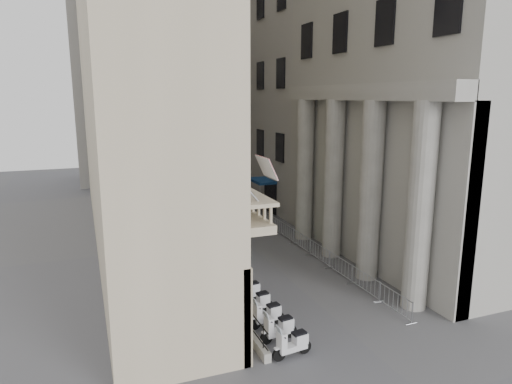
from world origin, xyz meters
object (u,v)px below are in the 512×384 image
street_lamp (170,166)px  pedestrian_b (221,202)px  scooter_0 (292,357)px  security_tent (171,182)px  info_kiosk (201,253)px  pedestrian_a (216,193)px

street_lamp → pedestrian_b: bearing=17.4°
scooter_0 → pedestrian_b: 24.33m
street_lamp → security_tent: bearing=73.5°
info_kiosk → pedestrian_b: (5.14, 12.99, -0.02)m
security_tent → street_lamp: street_lamp is taller
scooter_0 → pedestrian_a: size_ratio=0.93×
street_lamp → pedestrian_b: 6.53m
info_kiosk → pedestrian_b: 13.97m
info_kiosk → pedestrian_a: info_kiosk is taller
scooter_0 → info_kiosk: 11.05m
pedestrian_a → pedestrian_b: bearing=82.5°
street_lamp → info_kiosk: 11.53m
street_lamp → info_kiosk: size_ratio=4.71×
street_lamp → info_kiosk: bearing=-97.6°
street_lamp → pedestrian_b: street_lamp is taller
scooter_0 → info_kiosk: bearing=-1.7°
street_lamp → info_kiosk: street_lamp is taller
pedestrian_b → scooter_0: bearing=90.5°
info_kiosk → pedestrian_b: info_kiosk is taller
scooter_0 → info_kiosk: (-0.98, 10.97, 0.84)m
pedestrian_b → pedestrian_a: bearing=-89.1°
street_lamp → pedestrian_a: size_ratio=4.84×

